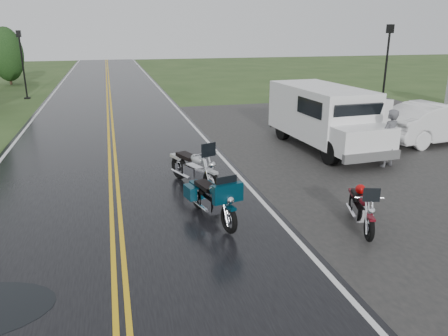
% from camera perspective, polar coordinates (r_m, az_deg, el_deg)
% --- Properties ---
extents(ground, '(120.00, 120.00, 0.00)m').
position_cam_1_polar(ground, '(9.50, -13.66, -10.68)').
color(ground, '#2D471E').
rests_on(ground, ground).
extents(road, '(8.00, 100.00, 0.04)m').
position_cam_1_polar(road, '(18.92, -14.51, 3.68)').
color(road, black).
rests_on(road, ground).
extents(parking_pad, '(14.00, 24.00, 0.03)m').
position_cam_1_polar(parking_pad, '(17.83, 23.74, 1.87)').
color(parking_pad, black).
rests_on(parking_pad, ground).
extents(motorcycle_red, '(1.28, 2.09, 1.16)m').
position_cam_1_polar(motorcycle_red, '(9.85, 18.56, -6.28)').
color(motorcycle_red, '#5B0A13').
rests_on(motorcycle_red, ground).
extents(motorcycle_teal, '(1.31, 2.36, 1.32)m').
position_cam_1_polar(motorcycle_teal, '(9.66, 0.66, -5.27)').
color(motorcycle_teal, '#052938').
rests_on(motorcycle_teal, ground).
extents(motorcycle_silver, '(1.69, 2.59, 1.44)m').
position_cam_1_polar(motorcycle_silver, '(11.82, -1.70, -0.61)').
color(motorcycle_silver, '#9DA0A4').
rests_on(motorcycle_silver, ground).
extents(van_white, '(2.66, 6.23, 2.39)m').
position_cam_1_polar(van_white, '(14.98, 13.93, 4.73)').
color(van_white, white).
rests_on(van_white, ground).
extents(person_at_van, '(0.83, 0.70, 1.92)m').
position_cam_1_polar(person_at_van, '(15.40, 20.74, 3.55)').
color(person_at_van, '#525258').
rests_on(person_at_van, ground).
extents(sedan_white, '(5.12, 2.43, 1.62)m').
position_cam_1_polar(sedan_white, '(19.59, 25.98, 5.29)').
color(sedan_white, silver).
rests_on(sedan_white, ground).
extents(lamp_post_far_left, '(0.38, 0.38, 4.38)m').
position_cam_1_polar(lamp_post_far_left, '(31.78, -24.79, 12.13)').
color(lamp_post_far_left, black).
rests_on(lamp_post_far_left, ground).
extents(lamp_post_far_right, '(0.40, 0.40, 4.71)m').
position_cam_1_polar(lamp_post_far_right, '(25.51, 20.37, 12.00)').
color(lamp_post_far_right, black).
rests_on(lamp_post_far_right, ground).
extents(tree_left_far, '(2.56, 2.56, 3.94)m').
position_cam_1_polar(tree_left_far, '(40.67, -26.40, 12.50)').
color(tree_left_far, '#1E3D19').
rests_on(tree_left_far, ground).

